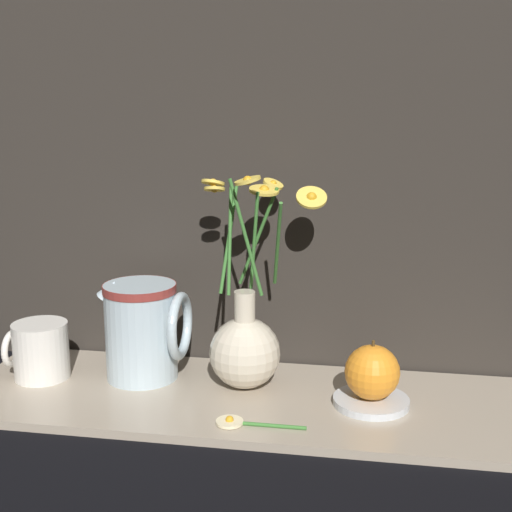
% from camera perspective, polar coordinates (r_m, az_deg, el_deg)
% --- Properties ---
extents(ground_plane, '(6.00, 6.00, 0.00)m').
position_cam_1_polar(ground_plane, '(1.03, 0.53, -11.82)').
color(ground_plane, black).
extents(shelf, '(0.86, 0.27, 0.01)m').
position_cam_1_polar(shelf, '(1.03, 0.53, -11.52)').
color(shelf, tan).
rests_on(shelf, ground_plane).
extents(backdrop_wall, '(1.36, 0.02, 1.10)m').
position_cam_1_polar(backdrop_wall, '(1.09, 1.92, 19.24)').
color(backdrop_wall, '#2D2823').
rests_on(backdrop_wall, ground_plane).
extents(vase_with_flowers, '(0.18, 0.14, 0.31)m').
position_cam_1_polar(vase_with_flowers, '(1.03, -0.85, -7.01)').
color(vase_with_flowers, beige).
rests_on(vase_with_flowers, shelf).
extents(yellow_mug, '(0.09, 0.08, 0.08)m').
position_cam_1_polar(yellow_mug, '(1.12, -16.93, -7.23)').
color(yellow_mug, silver).
rests_on(yellow_mug, shelf).
extents(ceramic_pitcher, '(0.13, 0.11, 0.16)m').
position_cam_1_polar(ceramic_pitcher, '(1.08, -9.00, -5.64)').
color(ceramic_pitcher, silver).
rests_on(ceramic_pitcher, shelf).
extents(saucer_plate, '(0.10, 0.10, 0.01)m').
position_cam_1_polar(saucer_plate, '(1.01, 9.19, -11.38)').
color(saucer_plate, silver).
rests_on(saucer_plate, shelf).
extents(orange_fruit, '(0.08, 0.08, 0.08)m').
position_cam_1_polar(orange_fruit, '(0.99, 9.28, -9.14)').
color(orange_fruit, orange).
rests_on(orange_fruit, saucer_plate).
extents(loose_daisy, '(0.12, 0.04, 0.01)m').
position_cam_1_polar(loose_daisy, '(0.94, -1.28, -13.18)').
color(loose_daisy, '#3D7A33').
rests_on(loose_daisy, shelf).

